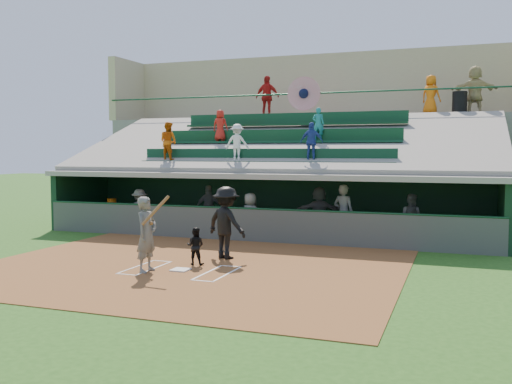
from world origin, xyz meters
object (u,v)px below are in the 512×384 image
(home_plate, at_px, (180,270))
(catcher, at_px, (195,246))
(water_cooler, at_px, (112,203))
(white_table, at_px, (114,217))
(trash_bin, at_px, (460,102))
(batter_at_plate, at_px, (147,234))

(home_plate, height_order, catcher, catcher)
(water_cooler, bearing_deg, white_table, 41.26)
(water_cooler, height_order, trash_bin, trash_bin)
(catcher, bearing_deg, trash_bin, -126.42)
(batter_at_plate, xyz_separation_m, catcher, (0.75, 1.21, -0.45))
(batter_at_plate, xyz_separation_m, water_cooler, (-5.64, 6.84, 0.02))
(catcher, height_order, water_cooler, water_cooler)
(water_cooler, bearing_deg, catcher, -41.36)
(batter_at_plate, height_order, trash_bin, trash_bin)
(batter_at_plate, height_order, water_cooler, batter_at_plate)
(home_plate, relative_size, water_cooler, 1.19)
(trash_bin, bearing_deg, water_cooler, -155.37)
(white_table, distance_m, trash_bin, 14.85)
(home_plate, bearing_deg, trash_bin, 62.05)
(batter_at_plate, bearing_deg, water_cooler, 129.50)
(catcher, height_order, white_table, catcher)
(batter_at_plate, bearing_deg, catcher, 58.15)
(catcher, bearing_deg, water_cooler, -48.38)
(catcher, bearing_deg, white_table, -48.95)
(catcher, bearing_deg, batter_at_plate, 51.13)
(batter_at_plate, height_order, white_table, batter_at_plate)
(white_table, bearing_deg, trash_bin, 30.53)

